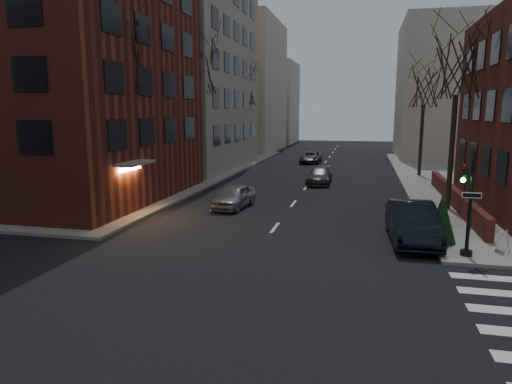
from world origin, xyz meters
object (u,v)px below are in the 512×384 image
Objects in this scene: tree_right_b at (425,87)px; streetlamp_far at (254,123)px; traffic_signal at (468,210)px; streetlamp_near at (190,130)px; car_lane_gray at (319,176)px; sandwich_board at (503,241)px; car_lane_far at (311,158)px; tree_right_a at (458,65)px; parked_sedan at (412,222)px; tree_left_c at (245,88)px; tree_left_b at (200,68)px; car_lane_silver at (234,196)px; tree_left_a at (122,56)px; evergreen_shrub at (442,218)px.

streetlamp_far is at bearing 149.53° from tree_right_b.
streetlamp_near is (-16.14, 13.01, 2.33)m from traffic_signal.
sandwich_board is at bearing -61.54° from car_lane_gray.
streetlamp_near is 19.87m from car_lane_far.
streetlamp_far is at bearing 125.31° from tree_right_a.
car_lane_far is at bearing 99.25° from car_lane_gray.
traffic_signal is at bearing -63.94° from streetlamp_far.
parked_sedan is (-2.60, -21.01, -6.73)m from tree_right_b.
tree_right_b is (0.86, 23.01, 5.68)m from traffic_signal.
streetlamp_far is at bearing 112.06° from parked_sedan.
tree_right_a is 1.55× the size of streetlamp_far.
tree_left_c is 36.03m from sandwich_board.
car_lane_far is (7.33, 14.35, -8.30)m from tree_left_b.
parked_sedan is (14.40, -11.01, -3.38)m from streetlamp_near.
tree_left_b is 16.68m from streetlamp_far.
tree_left_b is 2.08× the size of parked_sedan.
tree_right_b reaches higher than traffic_signal.
parked_sedan is at bearing -97.05° from tree_right_b.
tree_left_b is 6.18m from streetlamp_near.
tree_left_c is 25.68m from car_lane_silver.
evergreen_shrub is at bearing -11.89° from tree_left_a.
sandwich_board is at bearing -21.67° from parked_sedan.
car_lane_far is at bearing 140.91° from tree_right_b.
tree_right_a is at bearing -90.00° from tree_right_b.
car_lane_far is (1.74, 24.31, -0.06)m from car_lane_silver.
tree_right_a is at bearing 12.80° from tree_left_a.
car_lane_silver is (5.59, -9.96, -8.23)m from tree_left_b.
traffic_signal reaches higher than car_lane_far.
traffic_signal is at bearing -51.81° from parked_sedan.
tree_left_b reaches higher than parked_sedan.
tree_left_a is at bearing -153.98° from car_lane_silver.
tree_right_a reaches higher than tree_right_b.
tree_right_b is 23.23m from sandwich_board.
tree_left_b is 18.64m from tree_right_b.
tree_right_a is (17.60, -8.00, -0.88)m from tree_left_b.
tree_left_a reaches higher than car_lane_silver.
tree_left_c is 11.86× the size of sandwich_board.
car_lane_far is at bearing 69.86° from streetlamp_near.
sandwich_board is (3.29, -1.12, -0.29)m from parked_sedan.
streetlamp_far is at bearing 116.28° from evergreen_shrub.
tree_left_b is 14.03m from tree_left_c.
sandwich_board is at bearing -85.16° from tree_right_a.
tree_right_a is 14.22m from car_lane_silver.
traffic_signal is at bearing -92.15° from tree_right_b.
parked_sedan is at bearing -65.09° from streetlamp_far.
streetlamp_far is at bearing 87.85° from tree_left_b.
streetlamp_near is at bearing 166.76° from tree_right_a.
evergreen_shrub is at bearing -175.80° from sandwich_board.
tree_left_c reaches higher than tree_right_b.
car_lane_gray is (9.60, 0.05, -8.28)m from tree_left_b.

